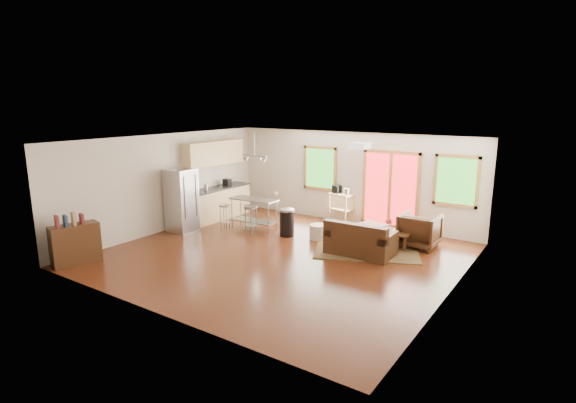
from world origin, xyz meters
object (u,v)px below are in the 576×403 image
Objects in this scene: coffee_table at (388,233)px; ottoman at (371,233)px; rug at (367,249)px; island at (254,208)px; loveseat at (360,242)px; refrigerator at (182,200)px; armchair at (420,229)px; kitchen_cart at (341,198)px.

ottoman reaches higher than coffee_table.
rug is 3.36m from island.
loveseat is 4.92m from refrigerator.
refrigerator reaches higher than armchair.
coffee_table is 1.25× the size of armchair.
coffee_table is 2.50m from kitchen_cart.
loveseat is 3.38m from island.
loveseat reaches higher than coffee_table.
loveseat is 2.36× the size of ottoman.
ottoman is at bearing 22.59° from refrigerator.
island reaches higher than loveseat.
armchair is at bearing 20.03° from refrigerator.
loveseat is at bearing -78.62° from ottoman.
ottoman is (-0.19, 0.66, 0.20)m from rug.
refrigerator is (-5.74, -2.22, 0.39)m from armchair.
ottoman is 0.60× the size of kitchen_cart.
armchair is at bearing -20.41° from kitchen_cart.
coffee_table is 0.66× the size of refrigerator.
ottoman is 0.38× the size of refrigerator.
island is 1.27× the size of kitchen_cart.
armchair is at bearing 42.13° from rug.
loveseat is 2.91m from kitchen_cart.
island is at bearing -171.80° from coffee_table.
kitchen_cart is (-2.02, 1.42, 0.38)m from coffee_table.
refrigerator reaches higher than rug.
coffee_table is at bearing -35.16° from kitchen_cart.
ottoman is 0.47× the size of island.
refrigerator reaches higher than kitchen_cart.
loveseat is 1.68× the size of armchair.
rug is 2.12× the size of coffee_table.
armchair is (0.93, 1.34, 0.13)m from loveseat.
island reaches higher than coffee_table.
island is at bearing -166.23° from ottoman.
ottoman is at bearing 156.40° from coffee_table.
kitchen_cart reaches higher than loveseat.
loveseat is at bearing 55.50° from armchair.
loveseat is 1.64m from armchair.
coffee_table is (0.35, 0.43, 0.34)m from rug.
island reaches higher than rug.
island is at bearing 39.31° from refrigerator.
refrigerator is (-4.82, -0.88, 0.53)m from loveseat.
loveseat reaches higher than ottoman.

